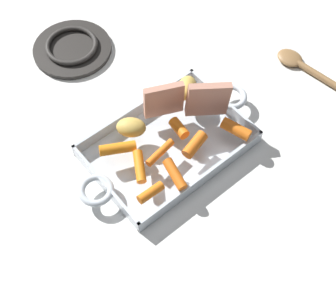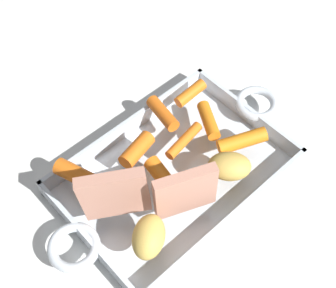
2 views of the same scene
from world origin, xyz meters
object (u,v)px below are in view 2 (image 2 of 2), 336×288
Objects in this scene: roasting_dish at (175,174)px; potato_halved at (149,237)px; baby_carrot_northwest at (163,113)px; baby_carrot_northeast at (209,120)px; potato_near_roast at (229,166)px; baby_carrot_southwest at (159,172)px; baby_carrot_short at (76,174)px; baby_carrot_long at (184,140)px; baby_carrot_southeast at (190,93)px; baby_carrot_center_left at (242,141)px; baby_carrot_center_right at (137,150)px; roast_slice_thin at (185,192)px; roast_slice_outer at (116,196)px.

potato_halved is (0.10, 0.06, 0.04)m from roasting_dish.
baby_carrot_northwest is (-0.04, -0.07, 0.03)m from roasting_dish.
potato_near_roast is at bearing 63.05° from baby_carrot_northeast.
potato_halved is at bearing 42.98° from baby_carrot_northwest.
baby_carrot_short is at bearing -40.51° from baby_carrot_southwest.
baby_carrot_southwest is (0.06, 0.02, 0.00)m from baby_carrot_long.
baby_carrot_southeast is 0.14m from potato_near_roast.
baby_carrot_long is at bearing -149.50° from potato_halved.
baby_carrot_short is (0.20, -0.11, 0.00)m from baby_carrot_center_left.
baby_carrot_center_left is 1.25× the size of baby_carrot_center_right.
roast_slice_thin is 1.14× the size of baby_carrot_center_left.
baby_carrot_short is 0.11m from baby_carrot_southwest.
baby_carrot_short reaches higher than baby_carrot_northwest.
baby_carrot_southwest is (0.03, -0.00, 0.03)m from roasting_dish.
roasting_dish is 0.14m from baby_carrot_short.
potato_near_roast reaches higher than baby_carrot_northeast.
baby_carrot_center_left is (-0.09, 0.04, 0.03)m from roasting_dish.
roasting_dish is at bearing -51.92° from potato_near_roast.
baby_carrot_southwest is (-0.01, -0.06, -0.03)m from roast_slice_thin.
roast_slice_thin reaches higher than baby_carrot_northwest.
baby_carrot_long is at bearing 153.31° from baby_carrot_center_right.
baby_carrot_northeast is at bearing -179.23° from baby_carrot_long.
potato_near_roast is at bearing 66.90° from baby_carrot_southeast.
roast_slice_outer is 1.50× the size of baby_carrot_center_right.
roast_slice_thin is 1.36× the size of potato_halved.
baby_carrot_southeast reaches higher than roasting_dish.
roast_slice_outer reaches higher than potato_halved.
baby_carrot_northeast reaches higher than roasting_dish.
roasting_dish is 0.09m from roast_slice_thin.
potato_near_roast is (-0.00, 0.13, 0.01)m from baby_carrot_northwest.
baby_carrot_long is at bearing 0.77° from baby_carrot_northeast.
roast_slice_thin is at bearing 142.24° from roast_slice_outer.
potato_near_roast is (-0.07, 0.10, 0.01)m from baby_carrot_center_right.
roasting_dish is 5.88× the size of baby_carrot_center_left.
roast_slice_thin is 0.15m from baby_carrot_short.
potato_near_roast is (-0.08, 0.00, -0.02)m from roast_slice_thin.
baby_carrot_southeast is at bearing -107.38° from baby_carrot_northeast.
baby_carrot_northeast is (-0.08, -0.02, 0.03)m from roasting_dish.
baby_carrot_northwest is at bearing -179.89° from baby_carrot_short.
roast_slice_outer reaches higher than roasting_dish.
roasting_dish is at bearing 36.16° from baby_carrot_southeast.
roast_slice_outer is 1.43× the size of potato_halved.
roasting_dish is 4.91× the size of roast_slice_outer.
potato_halved reaches higher than potato_near_roast.
baby_carrot_southwest reaches higher than baby_carrot_southeast.
baby_carrot_center_right is at bearing 164.17° from baby_carrot_short.
baby_carrot_short is at bearing -28.72° from baby_carrot_center_left.
roast_slice_thin reaches higher than roasting_dish.
baby_carrot_center_right is at bearing 19.28° from baby_carrot_northwest.
potato_halved reaches higher than baby_carrot_southwest.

